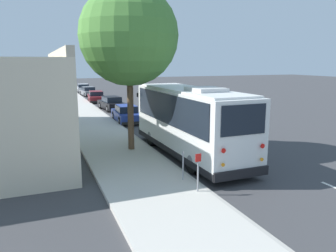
% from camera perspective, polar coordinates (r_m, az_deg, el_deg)
% --- Properties ---
extents(ground_plane, '(160.00, 160.00, 0.00)m').
position_cam_1_polar(ground_plane, '(17.29, 2.82, -4.43)').
color(ground_plane, '#3D3D3F').
extents(sidewalk_slab, '(80.00, 3.45, 0.15)m').
position_cam_1_polar(sidewalk_slab, '(16.22, -8.01, -5.32)').
color(sidewalk_slab, beige).
rests_on(sidewalk_slab, ground).
extents(curb_strip, '(80.00, 0.14, 0.15)m').
position_cam_1_polar(curb_strip, '(16.71, -2.01, -4.72)').
color(curb_strip, '#AAA69D').
rests_on(curb_strip, ground).
extents(shuttle_bus, '(9.13, 2.77, 3.53)m').
position_cam_1_polar(shuttle_bus, '(16.18, 3.77, 1.37)').
color(shuttle_bus, white).
rests_on(shuttle_bus, ground).
extents(parked_sedan_blue, '(4.28, 1.79, 1.33)m').
position_cam_1_polar(parked_sedan_blue, '(25.68, -7.30, 2.05)').
color(parked_sedan_blue, navy).
rests_on(parked_sedan_blue, ground).
extents(parked_sedan_black, '(4.47, 2.02, 1.33)m').
position_cam_1_polar(parked_sedan_black, '(32.39, -9.81, 3.86)').
color(parked_sedan_black, black).
rests_on(parked_sedan_black, ground).
extents(parked_sedan_maroon, '(4.74, 2.09, 1.26)m').
position_cam_1_polar(parked_sedan_maroon, '(39.50, -12.41, 5.00)').
color(parked_sedan_maroon, maroon).
rests_on(parked_sedan_maroon, ground).
extents(parked_sedan_gray, '(4.33, 1.93, 1.26)m').
position_cam_1_polar(parked_sedan_gray, '(46.51, -13.70, 5.84)').
color(parked_sedan_gray, slate).
rests_on(parked_sedan_gray, ground).
extents(parked_sedan_silver, '(4.66, 1.98, 1.28)m').
position_cam_1_polar(parked_sedan_silver, '(52.20, -14.53, 6.36)').
color(parked_sedan_silver, '#A8AAAF').
rests_on(parked_sedan_silver, ground).
extents(street_tree, '(4.92, 4.92, 8.94)m').
position_cam_1_polar(street_tree, '(16.92, -6.98, 16.44)').
color(street_tree, brown).
rests_on(street_tree, sidewalk_slab).
extents(sign_post_near, '(0.06, 0.22, 1.37)m').
position_cam_1_polar(sign_post_near, '(11.58, 5.24, -7.99)').
color(sign_post_near, gray).
rests_on(sign_post_near, sidewalk_slab).
extents(sign_post_far, '(0.06, 0.06, 1.12)m').
position_cam_1_polar(sign_post_far, '(12.70, 2.63, -6.90)').
color(sign_post_far, gray).
rests_on(sign_post_far, sidewalk_slab).
extents(lane_stripe_mid, '(2.40, 0.14, 0.01)m').
position_cam_1_polar(lane_stripe_mid, '(17.77, 13.91, -4.31)').
color(lane_stripe_mid, silver).
rests_on(lane_stripe_mid, ground).
extents(lane_stripe_ahead, '(2.40, 0.14, 0.01)m').
position_cam_1_polar(lane_stripe_ahead, '(22.76, 5.12, -0.65)').
color(lane_stripe_ahead, silver).
rests_on(lane_stripe_ahead, ground).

